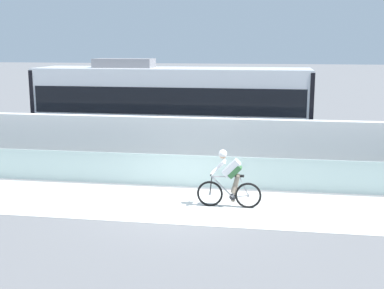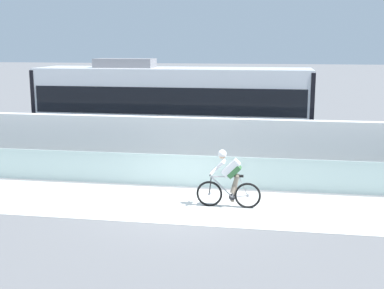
% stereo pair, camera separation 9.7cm
% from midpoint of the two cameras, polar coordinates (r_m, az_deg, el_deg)
% --- Properties ---
extents(ground_plane, '(200.00, 200.00, 0.00)m').
position_cam_midpoint_polar(ground_plane, '(14.24, -0.72, -6.79)').
color(ground_plane, slate).
extents(bike_path_deck, '(32.00, 3.20, 0.01)m').
position_cam_midpoint_polar(bike_path_deck, '(14.24, -0.72, -6.77)').
color(bike_path_deck, beige).
rests_on(bike_path_deck, ground).
extents(glass_parapet, '(32.00, 0.05, 1.01)m').
position_cam_midpoint_polar(glass_parapet, '(15.85, 0.47, -3.01)').
color(glass_parapet, '#ADC6C1').
rests_on(glass_parapet, ground).
extents(concrete_barrier_wall, '(32.00, 0.36, 1.92)m').
position_cam_midpoint_polar(concrete_barrier_wall, '(17.49, 1.40, -0.12)').
color(concrete_barrier_wall, silver).
rests_on(concrete_barrier_wall, ground).
extents(tram_rail_near, '(32.00, 0.08, 0.01)m').
position_cam_midpoint_polar(tram_rail_near, '(20.10, 2.40, -1.42)').
color(tram_rail_near, '#595654').
rests_on(tram_rail_near, ground).
extents(tram_rail_far, '(32.00, 0.08, 0.01)m').
position_cam_midpoint_polar(tram_rail_far, '(21.49, 2.88, -0.59)').
color(tram_rail_far, '#595654').
rests_on(tram_rail_far, ground).
extents(tram, '(11.06, 2.54, 3.81)m').
position_cam_midpoint_polar(tram, '(20.75, -2.06, 4.28)').
color(tram, silver).
rests_on(tram, ground).
extents(cyclist_on_bike, '(1.77, 0.58, 1.61)m').
position_cam_midpoint_polar(cyclist_on_bike, '(13.86, 4.36, -3.96)').
color(cyclist_on_bike, black).
rests_on(cyclist_on_bike, ground).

